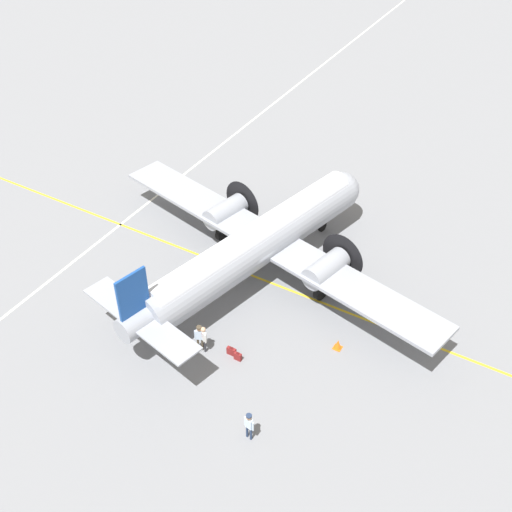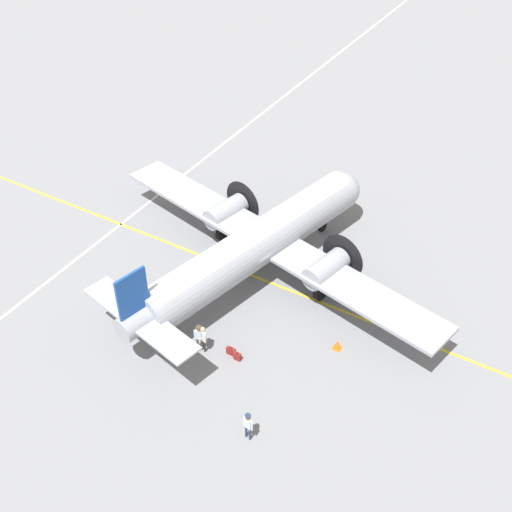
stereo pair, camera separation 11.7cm
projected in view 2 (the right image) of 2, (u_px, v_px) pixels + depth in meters
The scene contains 10 objects.
ground_plane at pixel (256, 277), 37.88m from camera, with size 300.00×300.00×0.00m, color slate.
apron_line_eastwest at pixel (256, 277), 37.85m from camera, with size 120.00×0.16×0.01m.
apron_line_northsouth at pixel (121, 224), 41.94m from camera, with size 0.16×120.00×0.01m.
airliner_main at pixel (261, 241), 36.56m from camera, with size 23.22×18.60×5.51m.
crew_foreground at pixel (248, 424), 28.57m from camera, with size 0.55×0.32×1.65m.
passenger_boarding at pixel (199, 335), 32.77m from camera, with size 0.53×0.36×1.66m.
ramp_agent at pixel (203, 336), 32.74m from camera, with size 0.50×0.36×1.66m.
suitcase_near_door at pixel (231, 351), 33.00m from camera, with size 0.50×0.19×0.49m.
suitcase_upright_spare at pixel (237, 356), 32.72m from camera, with size 0.41×0.17×0.50m.
traffic_cone at pixel (337, 345), 33.29m from camera, with size 0.45×0.45×0.59m.
Camera 2 is at (-14.59, 24.57, 24.90)m, focal length 45.00 mm.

